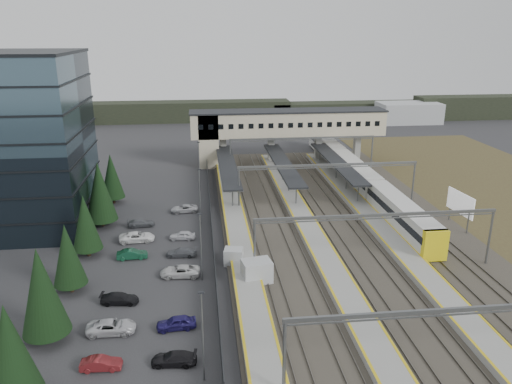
{
  "coord_description": "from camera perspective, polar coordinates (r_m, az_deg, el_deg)",
  "views": [
    {
      "loc": [
        -7.63,
        -58.88,
        27.07
      ],
      "look_at": [
        0.31,
        10.98,
        4.0
      ],
      "focal_mm": 35.0,
      "sensor_mm": 36.0,
      "label": 1
    }
  ],
  "objects": [
    {
      "name": "conifer_row",
      "position": [
        61.05,
        -19.67,
        -4.31
      ],
      "size": [
        4.42,
        49.82,
        9.5
      ],
      "color": "black",
      "rests_on": "ground"
    },
    {
      "name": "relay_cabin_far",
      "position": [
        60.47,
        -2.57,
        -7.38
      ],
      "size": [
        2.51,
        2.23,
        2.01
      ],
      "color": "#ABAFB0",
      "rests_on": "ground"
    },
    {
      "name": "canopies",
      "position": [
        90.14,
        3.08,
        3.26
      ],
      "size": [
        23.1,
        30.0,
        3.28
      ],
      "color": "black",
      "rests_on": "ground"
    },
    {
      "name": "ground",
      "position": [
        65.25,
        0.82,
        -6.35
      ],
      "size": [
        220.0,
        220.0,
        0.0
      ],
      "primitive_type": "plane",
      "color": "#2B2B2D",
      "rests_on": "ground"
    },
    {
      "name": "rail_corridor",
      "position": [
        71.31,
        7.79,
        -4.07
      ],
      "size": [
        34.0,
        90.0,
        0.92
      ],
      "color": "#3A342E",
      "rests_on": "ground"
    },
    {
      "name": "treeline_far",
      "position": [
        156.26,
        5.27,
        9.21
      ],
      "size": [
        170.0,
        19.0,
        7.0
      ],
      "color": "black",
      "rests_on": "ground"
    },
    {
      "name": "lampposts",
      "position": [
        64.28,
        -6.4,
        -2.67
      ],
      "size": [
        0.5,
        53.25,
        8.07
      ],
      "color": "slate",
      "rests_on": "ground"
    },
    {
      "name": "gantries",
      "position": [
        68.25,
        10.57,
        -0.14
      ],
      "size": [
        28.4,
        62.28,
        7.17
      ],
      "color": "slate",
      "rests_on": "ground"
    },
    {
      "name": "car_park",
      "position": [
        56.95,
        -11.76,
        -9.95
      ],
      "size": [
        10.72,
        44.68,
        1.29
      ],
      "color": "#A7A8AC",
      "rests_on": "ground"
    },
    {
      "name": "relay_cabin_near",
      "position": [
        56.17,
        0.08,
        -9.11
      ],
      "size": [
        3.55,
        2.85,
        2.66
      ],
      "color": "#ABAFB0",
      "rests_on": "ground"
    },
    {
      "name": "train",
      "position": [
        91.62,
        11.33,
        2.06
      ],
      "size": [
        3.08,
        64.28,
        3.87
      ],
      "color": "silver",
      "rests_on": "ground"
    },
    {
      "name": "footbridge",
      "position": [
        103.81,
        2.14,
        7.53
      ],
      "size": [
        40.4,
        6.4,
        11.2
      ],
      "color": "#C5B995",
      "rests_on": "ground"
    },
    {
      "name": "billboard",
      "position": [
        75.97,
        22.31,
        -1.3
      ],
      "size": [
        0.77,
        6.11,
        5.23
      ],
      "color": "slate",
      "rests_on": "ground"
    },
    {
      "name": "fence",
      "position": [
        69.0,
        -5.08,
        -4.11
      ],
      "size": [
        0.08,
        90.0,
        2.0
      ],
      "color": "#26282B",
      "rests_on": "ground"
    }
  ]
}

